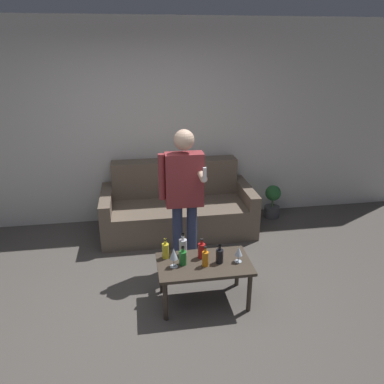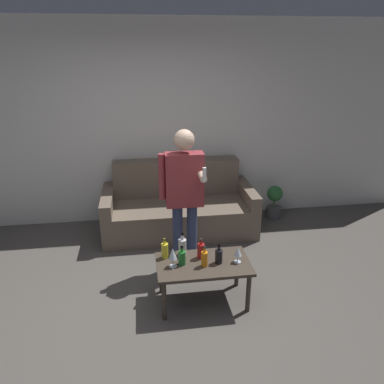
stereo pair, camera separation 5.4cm
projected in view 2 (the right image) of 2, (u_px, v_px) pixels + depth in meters
ground_plane at (158, 323)px, 3.41m from camera, size 16.00×16.00×0.00m
wall_back at (145, 125)px, 5.02m from camera, size 8.00×0.06×2.70m
couch at (179, 207)px, 5.05m from camera, size 1.99×0.91×0.90m
coffee_table at (203, 268)px, 3.56m from camera, size 0.89×0.51×0.44m
bottle_orange at (165, 250)px, 3.60m from camera, size 0.07×0.07×0.21m
bottle_green at (204, 258)px, 3.46m from camera, size 0.06×0.06×0.20m
bottle_dark at (182, 247)px, 3.64m from camera, size 0.08×0.08×0.23m
bottle_yellow at (219, 256)px, 3.51m from camera, size 0.07×0.07×0.19m
bottle_red at (201, 250)px, 3.60m from camera, size 0.07×0.07×0.20m
bottle_clear at (182, 257)px, 3.49m from camera, size 0.07×0.07×0.19m
wine_glass_near at (173, 254)px, 3.43m from camera, size 0.08×0.08×0.19m
wine_glass_far at (238, 252)px, 3.51m from camera, size 0.07×0.07×0.16m
person_standing_front at (184, 190)px, 3.93m from camera, size 0.47×0.41×1.58m
potted_plant at (274, 201)px, 5.41m from camera, size 0.22×0.22×0.48m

